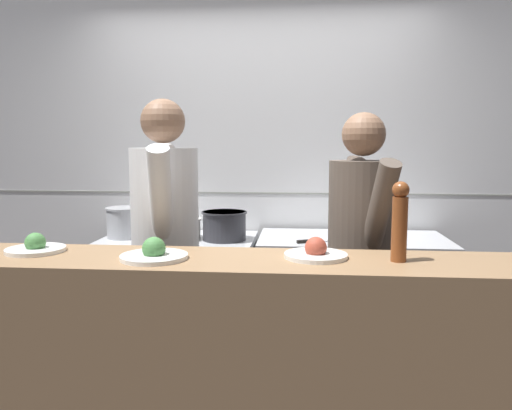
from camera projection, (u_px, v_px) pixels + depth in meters
The scene contains 15 objects.
wall_back_tiled at pixel (261, 173), 3.72m from camera, with size 8.00×0.06×2.60m.
oven_range at pixel (179, 299), 3.48m from camera, with size 1.05×0.71×0.87m.
prep_counter at pixel (351, 303), 3.37m from camera, with size 1.25×0.65×0.89m.
pass_counter at pixel (254, 381), 2.11m from camera, with size 2.92×0.45×1.05m.
stock_pot at pixel (124, 222), 3.45m from camera, with size 0.24×0.24×0.21m.
sauce_pot at pixel (182, 228), 3.40m from camera, with size 0.27×0.27×0.14m.
braising_pot at pixel (224, 225), 3.36m from camera, with size 0.31×0.31×0.19m.
mixing_bowl_steel at pixel (388, 230), 3.33m from camera, with size 0.25×0.25×0.10m.
chefs_knife at pixel (318, 241), 3.17m from camera, with size 0.34×0.18×0.02m.
plated_dish_main at pixel (36, 247), 2.18m from camera, with size 0.25×0.25×0.09m.
plated_dish_appetiser at pixel (154, 253), 2.04m from camera, with size 0.28×0.28×0.10m.
plated_dish_dessert at pixel (316, 253), 2.06m from camera, with size 0.26×0.26×0.09m.
pepper_mill at pixel (400, 220), 1.98m from camera, with size 0.07×0.07×0.32m.
chef_head_cook at pixel (166, 246), 2.67m from camera, with size 0.42×0.77×1.75m.
chef_sous at pixel (360, 257), 2.59m from camera, with size 0.42×0.73×1.67m.
Camera 1 is at (0.30, -2.29, 1.51)m, focal length 35.00 mm.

